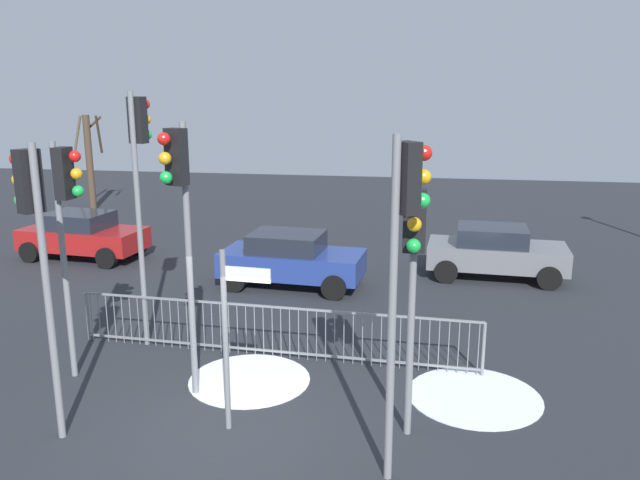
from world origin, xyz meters
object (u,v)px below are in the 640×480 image
(traffic_light_rear_left, at_px, (413,255))
(traffic_light_foreground_right, at_px, (66,208))
(traffic_light_foreground_left, at_px, (180,201))
(car_grey_mid, at_px, (495,251))
(car_blue_far, at_px, (291,259))
(traffic_light_rear_right, at_px, (140,164))
(traffic_light_mid_right, at_px, (35,226))
(bare_tree_left, at_px, (90,159))
(car_red_trailing, at_px, (82,235))
(traffic_light_mid_left, at_px, (404,234))
(direction_sign_post, at_px, (229,331))

(traffic_light_rear_left, bearing_deg, traffic_light_foreground_right, -11.21)
(traffic_light_foreground_left, height_order, traffic_light_rear_left, traffic_light_foreground_left)
(traffic_light_foreground_left, relative_size, car_grey_mid, 1.21)
(car_blue_far, xyz_separation_m, car_grey_mid, (5.52, 1.76, 0.00))
(traffic_light_foreground_right, distance_m, traffic_light_rear_right, 1.96)
(traffic_light_foreground_left, height_order, traffic_light_mid_right, traffic_light_foreground_left)
(traffic_light_rear_left, relative_size, bare_tree_left, 0.95)
(traffic_light_foreground_left, relative_size, bare_tree_left, 1.13)
(car_grey_mid, distance_m, bare_tree_left, 18.52)
(bare_tree_left, bearing_deg, car_blue_far, -40.70)
(traffic_light_rear_right, distance_m, bare_tree_left, 16.70)
(traffic_light_mid_right, distance_m, car_red_trailing, 11.27)
(traffic_light_mid_right, relative_size, traffic_light_rear_right, 0.87)
(car_grey_mid, bearing_deg, car_red_trailing, -176.27)
(traffic_light_mid_left, height_order, traffic_light_mid_right, traffic_light_mid_left)
(traffic_light_mid_left, xyz_separation_m, direction_sign_post, (-2.60, 0.79, -1.79))
(traffic_light_mid_right, distance_m, car_blue_far, 8.62)
(traffic_light_mid_left, xyz_separation_m, traffic_light_foreground_right, (-5.93, 2.09, -0.24))
(traffic_light_rear_left, bearing_deg, car_grey_mid, -104.03)
(traffic_light_foreground_left, xyz_separation_m, traffic_light_mid_right, (-1.59, -1.50, -0.16))
(traffic_light_rear_right, bearing_deg, traffic_light_mid_right, -74.99)
(traffic_light_rear_right, bearing_deg, bare_tree_left, 136.23)
(traffic_light_mid_right, height_order, traffic_light_foreground_right, traffic_light_mid_right)
(car_grey_mid, bearing_deg, car_blue_far, -158.81)
(traffic_light_mid_right, height_order, traffic_light_rear_right, traffic_light_rear_right)
(traffic_light_rear_left, height_order, bare_tree_left, bare_tree_left)
(traffic_light_mid_right, xyz_separation_m, traffic_light_rear_right, (-0.12, 3.69, 0.48))
(traffic_light_foreground_left, relative_size, traffic_light_rear_left, 1.19)
(traffic_light_rear_left, xyz_separation_m, car_grey_mid, (2.14, 8.97, -2.13))
(direction_sign_post, bearing_deg, traffic_light_rear_right, 136.35)
(traffic_light_foreground_right, xyz_separation_m, traffic_light_rear_right, (0.57, 1.78, 0.59))
(car_red_trailing, distance_m, bare_tree_left, 9.02)
(traffic_light_rear_left, distance_m, car_grey_mid, 9.47)
(traffic_light_rear_right, height_order, car_grey_mid, traffic_light_rear_right)
(traffic_light_mid_right, bearing_deg, car_red_trailing, 52.70)
(direction_sign_post, bearing_deg, car_grey_mid, 66.54)
(direction_sign_post, bearing_deg, car_blue_far, 99.65)
(traffic_light_mid_right, xyz_separation_m, traffic_light_foreground_right, (-0.69, 1.92, -0.11))
(traffic_light_mid_left, height_order, direction_sign_post, traffic_light_mid_left)
(traffic_light_mid_right, distance_m, direction_sign_post, 3.18)
(traffic_light_mid_left, bearing_deg, direction_sign_post, -144.45)
(traffic_light_mid_right, bearing_deg, bare_tree_left, 52.48)
(traffic_light_foreground_right, relative_size, traffic_light_rear_right, 0.84)
(car_grey_mid, bearing_deg, direction_sign_post, -114.42)
(traffic_light_rear_left, relative_size, car_grey_mid, 1.01)
(traffic_light_foreground_right, relative_size, car_blue_far, 1.11)
(car_grey_mid, xyz_separation_m, bare_tree_left, (-16.70, 7.86, 1.48))
(traffic_light_mid_right, bearing_deg, direction_sign_post, -52.02)
(traffic_light_mid_left, relative_size, traffic_light_rear_right, 0.90)
(car_red_trailing, bearing_deg, traffic_light_mid_right, -56.95)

